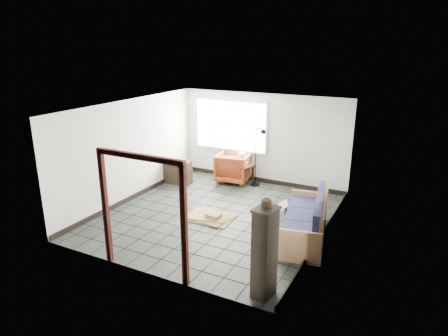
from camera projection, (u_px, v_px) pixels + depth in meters
The scene contains 15 objects.
ground at pixel (217, 216), 9.49m from camera, with size 5.50×5.50×0.00m, color black.
room_shell at pixel (217, 147), 9.01m from camera, with size 5.02×5.52×2.61m.
window_panel at pixel (231, 126), 11.73m from camera, with size 2.32×0.08×1.52m.
doorway_trim at pixel (142, 200), 6.79m from camera, with size 1.80×0.08×2.20m.
futon_sofa at pixel (308, 223), 8.31m from camera, with size 1.23×2.30×0.97m.
armchair at pixel (234, 166), 11.70m from camera, with size 0.92×0.86×0.95m, color maroon.
side_table at pixel (243, 168), 11.49m from camera, with size 0.62×0.62×0.58m.
table_lamp at pixel (242, 157), 11.34m from camera, with size 0.31×0.31×0.37m.
projector at pixel (241, 163), 11.43m from camera, with size 0.33×0.27×0.11m.
floor_lamp at pixel (259, 155), 11.16m from camera, with size 0.46×0.32×1.76m.
console_shelf at pixel (177, 172), 11.60m from camera, with size 0.90×0.38×0.69m.
tall_shelf at pixel (265, 253), 6.28m from camera, with size 0.38×0.46×1.54m.
pot at pixel (266, 203), 6.09m from camera, with size 0.19×0.19×0.12m.
open_box at pixel (298, 215), 9.08m from camera, with size 0.97×0.75×0.49m.
cardboard_pile at pixel (210, 217), 9.34m from camera, with size 1.14×0.86×0.16m.
Camera 1 is at (4.15, -7.65, 3.95)m, focal length 32.00 mm.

